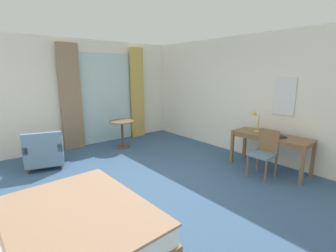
% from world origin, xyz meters
% --- Properties ---
extents(ground, '(6.54, 7.27, 0.10)m').
position_xyz_m(ground, '(0.00, 0.00, -0.05)').
color(ground, '#38567A').
extents(wall_back, '(6.14, 0.12, 2.85)m').
position_xyz_m(wall_back, '(0.00, 3.37, 1.43)').
color(wall_back, white).
rests_on(wall_back, ground).
extents(wall_right, '(0.12, 6.87, 2.85)m').
position_xyz_m(wall_right, '(3.01, 0.00, 1.43)').
color(wall_right, white).
rests_on(wall_right, ground).
extents(balcony_glass_door, '(1.57, 0.02, 2.51)m').
position_xyz_m(balcony_glass_door, '(0.87, 3.29, 1.25)').
color(balcony_glass_door, silver).
rests_on(balcony_glass_door, ground).
extents(curtain_panel_left, '(0.52, 0.10, 2.72)m').
position_xyz_m(curtain_panel_left, '(-0.14, 3.19, 1.36)').
color(curtain_panel_left, '#897056').
rests_on(curtain_panel_left, ground).
extents(curtain_panel_right, '(0.42, 0.10, 2.72)m').
position_xyz_m(curtain_panel_right, '(1.87, 3.19, 1.36)').
color(curtain_panel_right, tan).
rests_on(curtain_panel_right, ground).
extents(bed, '(2.23, 1.97, 1.03)m').
position_xyz_m(bed, '(-1.82, -0.72, 0.28)').
color(bed, brown).
rests_on(bed, ground).
extents(writing_desk, '(0.60, 1.56, 0.75)m').
position_xyz_m(writing_desk, '(2.53, -0.84, 0.66)').
color(writing_desk, brown).
rests_on(writing_desk, ground).
extents(desk_chair, '(0.46, 0.43, 0.92)m').
position_xyz_m(desk_chair, '(2.14, -0.94, 0.51)').
color(desk_chair, slate).
rests_on(desk_chair, ground).
extents(desk_lamp, '(0.19, 0.30, 0.45)m').
position_xyz_m(desk_lamp, '(2.58, -0.42, 1.05)').
color(desk_lamp, tan).
rests_on(desk_lamp, writing_desk).
extents(closed_book, '(0.33, 0.36, 0.03)m').
position_xyz_m(closed_book, '(2.48, -0.99, 0.76)').
color(closed_book, '#232328').
rests_on(closed_book, writing_desk).
extents(armchair_by_window, '(0.91, 0.92, 0.82)m').
position_xyz_m(armchair_by_window, '(-1.07, 2.26, 0.34)').
color(armchair_by_window, slate).
rests_on(armchair_by_window, ground).
extents(round_cafe_table, '(0.65, 0.65, 0.73)m').
position_xyz_m(round_cafe_table, '(0.90, 2.46, 0.54)').
color(round_cafe_table, brown).
rests_on(round_cafe_table, ground).
extents(wall_mirror, '(0.02, 0.46, 0.78)m').
position_xyz_m(wall_mirror, '(2.93, -0.84, 1.51)').
color(wall_mirror, silver).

